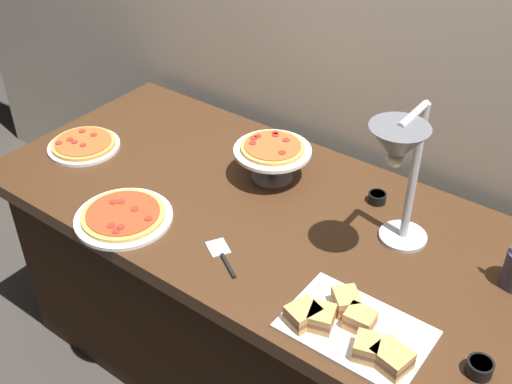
{
  "coord_description": "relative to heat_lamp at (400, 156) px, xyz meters",
  "views": [
    {
      "loc": [
        0.87,
        -1.27,
        1.96
      ],
      "look_at": [
        -0.07,
        0.0,
        0.81
      ],
      "focal_mm": 44.46,
      "sensor_mm": 36.0,
      "label": 1
    }
  ],
  "objects": [
    {
      "name": "ground_plane",
      "position": [
        -0.37,
        -0.01,
        -1.11
      ],
      "size": [
        8.0,
        8.0,
        0.0
      ],
      "primitive_type": "plane",
      "color": "#38332D"
    },
    {
      "name": "pizza_plate_front",
      "position": [
        -0.72,
        -0.31,
        -0.33
      ],
      "size": [
        0.3,
        0.3,
        0.03
      ],
      "color": "white",
      "rests_on": "buffet_table"
    },
    {
      "name": "heat_lamp",
      "position": [
        0.0,
        0.0,
        0.0
      ],
      "size": [
        0.15,
        0.29,
        0.45
      ],
      "color": "#B7BABF",
      "rests_on": "buffet_table"
    },
    {
      "name": "sauce_cup_far",
      "position": [
        0.36,
        -0.22,
        -0.33
      ],
      "size": [
        0.06,
        0.06,
        0.04
      ],
      "color": "black",
      "rests_on": "buffet_table"
    },
    {
      "name": "serving_spatula",
      "position": [
        -0.37,
        -0.26,
        -0.34
      ],
      "size": [
        0.16,
        0.12,
        0.01
      ],
      "color": "#B7BABF",
      "rests_on": "buffet_table"
    },
    {
      "name": "sandwich_platter",
      "position": [
        0.06,
        -0.29,
        -0.32
      ],
      "size": [
        0.35,
        0.24,
        0.06
      ],
      "color": "white",
      "rests_on": "buffet_table"
    },
    {
      "name": "buffet_table",
      "position": [
        -0.37,
        -0.01,
        -0.72
      ],
      "size": [
        1.9,
        0.84,
        0.76
      ],
      "color": "#422816",
      "rests_on": "ground_plane"
    },
    {
      "name": "back_wall",
      "position": [
        -0.37,
        0.49,
        0.09
      ],
      "size": [
        4.4,
        0.04,
        2.4
      ],
      "primitive_type": "cube",
      "color": "beige",
      "rests_on": "ground_plane"
    },
    {
      "name": "pizza_plate_raised_stand",
      "position": [
        -0.49,
        0.14,
        -0.25
      ],
      "size": [
        0.25,
        0.25,
        0.13
      ],
      "color": "#595B60",
      "rests_on": "buffet_table"
    },
    {
      "name": "pizza_plate_center",
      "position": [
        -1.13,
        -0.1,
        -0.33
      ],
      "size": [
        0.25,
        0.25,
        0.03
      ],
      "color": "white",
      "rests_on": "buffet_table"
    },
    {
      "name": "sauce_cup_near",
      "position": [
        -0.14,
        0.23,
        -0.33
      ],
      "size": [
        0.06,
        0.06,
        0.03
      ],
      "color": "black",
      "rests_on": "buffet_table"
    }
  ]
}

